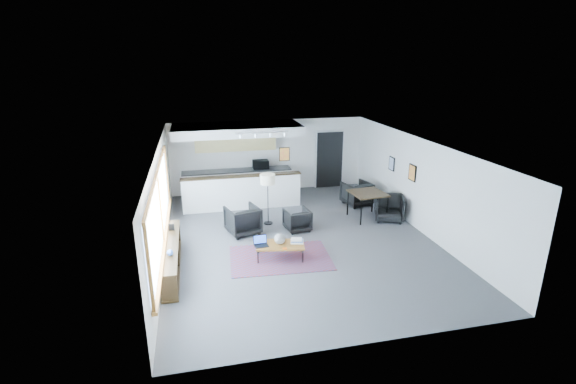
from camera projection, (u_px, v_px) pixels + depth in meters
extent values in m
cube|color=#474749|center=(299.00, 239.00, 11.38)|extent=(7.00, 9.00, 0.01)
cube|color=white|center=(300.00, 145.00, 10.57)|extent=(7.00, 9.00, 0.01)
cube|color=silver|center=(268.00, 156.00, 15.15)|extent=(7.00, 0.01, 2.60)
cube|color=silver|center=(368.00, 278.00, 6.80)|extent=(7.00, 0.01, 2.60)
cube|color=silver|center=(161.00, 204.00, 10.23)|extent=(0.01, 9.00, 2.60)
cube|color=silver|center=(420.00, 185.00, 11.72)|extent=(0.01, 9.00, 2.60)
cube|color=#8CBFFF|center=(159.00, 208.00, 9.34)|extent=(0.02, 5.80, 1.55)
cube|color=brown|center=(164.00, 241.00, 9.60)|extent=(0.10, 5.95, 0.06)
cube|color=brown|center=(157.00, 174.00, 9.10)|extent=(0.06, 5.95, 0.06)
cube|color=brown|center=(149.00, 269.00, 6.66)|extent=(0.06, 0.06, 1.60)
cube|color=brown|center=(160.00, 208.00, 9.35)|extent=(0.06, 0.06, 1.60)
cube|color=brown|center=(166.00, 174.00, 12.03)|extent=(0.06, 0.06, 1.60)
cube|color=#302110|center=(171.00, 245.00, 9.56)|extent=(0.35, 3.00, 0.05)
cube|color=#302110|center=(173.00, 267.00, 9.73)|extent=(0.35, 3.00, 0.05)
cube|color=#302110|center=(169.00, 289.00, 8.30)|extent=(0.33, 0.04, 0.55)
cube|color=#302110|center=(172.00, 256.00, 9.65)|extent=(0.33, 0.04, 0.55)
cube|color=#302110|center=(174.00, 232.00, 10.99)|extent=(0.33, 0.04, 0.55)
cube|color=#3359A5|center=(170.00, 292.00, 8.49)|extent=(0.18, 0.04, 0.20)
cube|color=silver|center=(170.00, 287.00, 8.65)|extent=(0.18, 0.04, 0.22)
cube|color=maroon|center=(171.00, 282.00, 8.80)|extent=(0.18, 0.04, 0.24)
cube|color=#302110|center=(171.00, 279.00, 8.96)|extent=(0.18, 0.04, 0.20)
cube|color=#3359A5|center=(171.00, 275.00, 9.12)|extent=(0.18, 0.04, 0.22)
cube|color=silver|center=(171.00, 271.00, 9.27)|extent=(0.18, 0.04, 0.24)
cube|color=maroon|center=(172.00, 268.00, 9.44)|extent=(0.18, 0.04, 0.20)
cube|color=#302110|center=(172.00, 264.00, 9.59)|extent=(0.18, 0.04, 0.22)
cube|color=#3359A5|center=(172.00, 261.00, 9.75)|extent=(0.18, 0.03, 0.24)
cube|color=silver|center=(173.00, 258.00, 9.91)|extent=(0.18, 0.03, 0.20)
cube|color=maroon|center=(173.00, 254.00, 10.06)|extent=(0.18, 0.03, 0.22)
cube|color=#302110|center=(173.00, 251.00, 10.22)|extent=(0.18, 0.04, 0.24)
cube|color=black|center=(171.00, 227.00, 10.26)|extent=(0.14, 0.02, 0.18)
sphere|color=#264C99|center=(170.00, 253.00, 8.98)|extent=(0.14, 0.14, 0.14)
cube|color=white|center=(242.00, 193.00, 13.45)|extent=(3.80, 0.25, 1.10)
cube|color=#302110|center=(242.00, 176.00, 13.28)|extent=(3.85, 0.32, 0.04)
cube|color=white|center=(237.00, 183.00, 14.83)|extent=(3.80, 0.60, 0.90)
cube|color=#2D2D2D|center=(237.00, 171.00, 14.69)|extent=(3.82, 0.62, 0.04)
cube|color=tan|center=(235.00, 141.00, 14.50)|extent=(2.80, 0.35, 0.70)
cube|color=white|center=(237.00, 130.00, 13.70)|extent=(4.20, 1.80, 0.30)
cube|color=black|center=(284.00, 154.00, 13.39)|extent=(0.35, 0.03, 0.45)
cube|color=orange|center=(284.00, 154.00, 13.37)|extent=(0.30, 0.01, 0.40)
cube|color=black|center=(329.00, 160.00, 15.64)|extent=(1.00, 0.12, 2.10)
cube|color=white|center=(316.00, 160.00, 15.54)|extent=(0.06, 0.10, 2.10)
cube|color=white|center=(342.00, 159.00, 15.76)|extent=(0.06, 0.10, 2.10)
cube|color=white|center=(330.00, 131.00, 15.31)|extent=(1.10, 0.10, 0.06)
cube|color=silver|center=(262.00, 133.00, 12.50)|extent=(1.60, 0.04, 0.04)
cylinder|color=silver|center=(240.00, 136.00, 12.38)|extent=(0.07, 0.07, 0.09)
cylinder|color=silver|center=(255.00, 136.00, 12.48)|extent=(0.07, 0.07, 0.09)
cylinder|color=silver|center=(270.00, 135.00, 12.57)|extent=(0.07, 0.07, 0.09)
cylinder|color=silver|center=(285.00, 134.00, 12.67)|extent=(0.07, 0.07, 0.09)
cube|color=black|center=(412.00, 173.00, 12.00)|extent=(0.03, 0.38, 0.48)
cube|color=orange|center=(412.00, 173.00, 12.00)|extent=(0.00, 0.32, 0.42)
cube|color=black|center=(392.00, 164.00, 13.22)|extent=(0.03, 0.34, 0.44)
cube|color=#859FC5|center=(391.00, 164.00, 13.22)|extent=(0.00, 0.28, 0.38)
cube|color=#502A3E|center=(280.00, 258.00, 10.29)|extent=(2.55, 1.83, 0.01)
cube|color=brown|center=(280.00, 245.00, 10.18)|extent=(1.26, 0.83, 0.04)
cube|color=black|center=(258.00, 257.00, 9.96)|extent=(0.03, 0.03, 0.34)
cube|color=black|center=(259.00, 247.00, 10.47)|extent=(0.03, 0.03, 0.34)
cube|color=black|center=(303.00, 256.00, 10.00)|extent=(0.03, 0.03, 0.34)
cube|color=black|center=(301.00, 247.00, 10.51)|extent=(0.03, 0.03, 0.34)
cube|color=black|center=(280.00, 251.00, 9.93)|extent=(1.10, 0.23, 0.03)
cube|color=black|center=(280.00, 241.00, 10.44)|extent=(1.10, 0.23, 0.03)
cube|color=black|center=(261.00, 246.00, 10.06)|extent=(0.35, 0.27, 0.02)
cube|color=black|center=(260.00, 239.00, 10.13)|extent=(0.33, 0.09, 0.22)
cube|color=blue|center=(260.00, 239.00, 10.12)|extent=(0.30, 0.07, 0.19)
sphere|color=gray|center=(280.00, 239.00, 10.13)|extent=(0.27, 0.27, 0.27)
cube|color=silver|center=(297.00, 242.00, 10.26)|extent=(0.37, 0.32, 0.04)
cube|color=#3359A5|center=(297.00, 240.00, 10.25)|extent=(0.33, 0.29, 0.03)
cube|color=silver|center=(297.00, 239.00, 10.22)|extent=(0.31, 0.27, 0.03)
cube|color=#E5590C|center=(285.00, 248.00, 9.92)|extent=(0.11, 0.11, 0.01)
imported|color=black|center=(243.00, 219.00, 11.61)|extent=(1.02, 0.99, 0.86)
imported|color=black|center=(297.00, 219.00, 11.85)|extent=(0.75, 0.71, 0.69)
cylinder|color=black|center=(268.00, 223.00, 12.41)|extent=(0.27, 0.27, 0.03)
cylinder|color=black|center=(268.00, 202.00, 12.21)|extent=(0.02, 0.02, 1.28)
cylinder|color=#F5EAC9|center=(268.00, 179.00, 11.99)|extent=(0.44, 0.44, 0.29)
cube|color=#302110|center=(368.00, 193.00, 12.59)|extent=(1.08, 1.08, 0.04)
cylinder|color=black|center=(361.00, 212.00, 12.19)|extent=(0.05, 0.05, 0.78)
cylinder|color=black|center=(348.00, 203.00, 12.98)|extent=(0.05, 0.05, 0.78)
cylinder|color=black|center=(387.00, 209.00, 12.46)|extent=(0.05, 0.05, 0.78)
cylinder|color=black|center=(372.00, 200.00, 13.24)|extent=(0.05, 0.05, 0.78)
imported|color=black|center=(389.00, 209.00, 12.57)|extent=(0.90, 0.87, 0.73)
imported|color=black|center=(357.00, 194.00, 13.91)|extent=(0.85, 0.81, 0.73)
imported|color=black|center=(261.00, 164.00, 14.80)|extent=(0.55, 0.31, 0.37)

